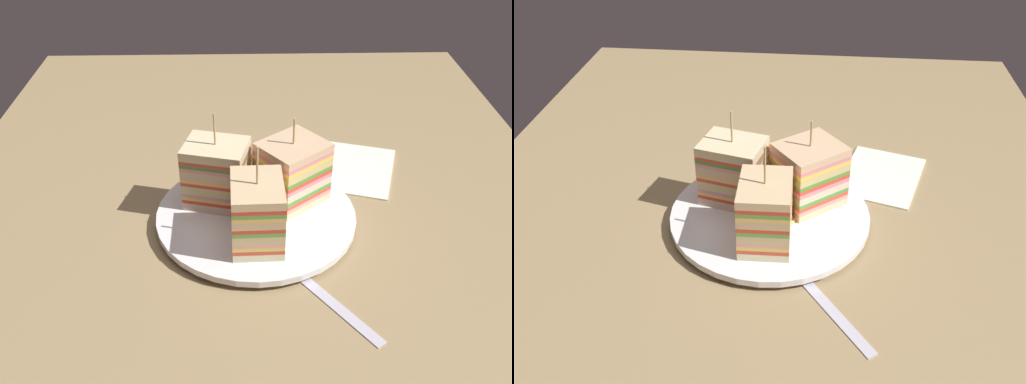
{
  "view_description": "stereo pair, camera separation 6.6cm",
  "coord_description": "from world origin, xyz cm",
  "views": [
    {
      "loc": [
        54.12,
        -1.37,
        42.52
      ],
      "look_at": [
        0.0,
        0.0,
        4.47
      ],
      "focal_mm": 39.09,
      "sensor_mm": 36.0,
      "label": 1
    },
    {
      "loc": [
        53.88,
        5.23,
        42.52
      ],
      "look_at": [
        0.0,
        0.0,
        4.47
      ],
      "focal_mm": 39.09,
      "sensor_mm": 36.0,
      "label": 2
    }
  ],
  "objects": [
    {
      "name": "salad_garnish",
      "position": [
        -8.99,
        -1.53,
        2.08
      ],
      "size": [
        5.45,
        7.44,
        1.54
      ],
      "color": "#4A8438",
      "rests_on": "plate"
    },
    {
      "name": "napkin",
      "position": [
        -11.51,
        14.28,
        0.25
      ],
      "size": [
        15.39,
        13.47,
        0.5
      ],
      "primitive_type": "cube",
      "rotation": [
        0.0,
        0.0,
        -0.3
      ],
      "color": "white",
      "rests_on": "ground_plane"
    },
    {
      "name": "sandwich_wedge_0",
      "position": [
        -2.85,
        4.48,
        5.4
      ],
      "size": [
        9.62,
        9.78,
        11.2
      ],
      "rotation": [
        0.0,
        0.0,
        5.39
      ],
      "color": "beige",
      "rests_on": "plate"
    },
    {
      "name": "sandwich_wedge_1",
      "position": [
        -2.52,
        -4.66,
        5.52
      ],
      "size": [
        7.38,
        8.58,
        12.17
      ],
      "rotation": [
        0.0,
        0.0,
        7.61
      ],
      "color": "beige",
      "rests_on": "plate"
    },
    {
      "name": "spoon",
      "position": [
        10.74,
        5.26,
        0.4
      ],
      "size": [
        12.82,
        10.01,
        1.0
      ],
      "rotation": [
        0.0,
        0.0,
        3.77
      ],
      "color": "silver",
      "rests_on": "ground_plane"
    },
    {
      "name": "chip_pile",
      "position": [
        0.77,
        0.23,
        2.44
      ],
      "size": [
        5.12,
        7.14,
        2.03
      ],
      "color": "#E9C369",
      "rests_on": "plate"
    },
    {
      "name": "sandwich_wedge_2",
      "position": [
        5.29,
        0.39,
        5.37
      ],
      "size": [
        7.55,
        5.87,
        12.34
      ],
      "rotation": [
        0.0,
        0.0,
        9.45
      ],
      "color": "beige",
      "rests_on": "plate"
    },
    {
      "name": "ground_plane",
      "position": [
        0.0,
        0.0,
        -0.9
      ],
      "size": [
        111.44,
        82.16,
        1.8
      ],
      "primitive_type": "cube",
      "color": "#9A8057"
    },
    {
      "name": "plate",
      "position": [
        0.0,
        0.0,
        0.89
      ],
      "size": [
        24.27,
        24.27,
        1.47
      ],
      "color": "white",
      "rests_on": "ground_plane"
    }
  ]
}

